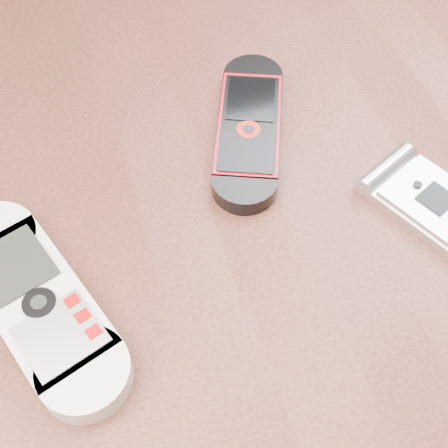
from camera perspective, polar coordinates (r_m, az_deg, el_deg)
table at (r=0.55m, az=-0.50°, el=-7.11°), size 1.20×0.80×0.75m
nokia_white at (r=0.43m, az=-16.68°, el=-6.88°), size 0.12×0.19×0.02m
nokia_black_red at (r=0.51m, az=2.30°, el=8.80°), size 0.11×0.17×0.02m
motorola_razr at (r=0.49m, az=18.97°, el=1.52°), size 0.10×0.12×0.02m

